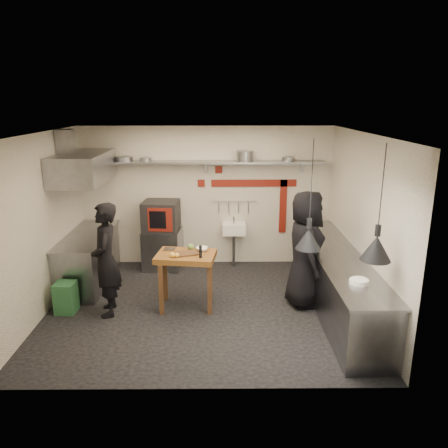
{
  "coord_description": "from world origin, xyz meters",
  "views": [
    {
      "loc": [
        0.28,
        -6.51,
        3.27
      ],
      "look_at": [
        0.34,
        0.3,
        1.34
      ],
      "focal_mm": 35.0,
      "sensor_mm": 36.0,
      "label": 1
    }
  ],
  "objects_px": {
    "oven_stand": "(163,249)",
    "prep_table": "(186,280)",
    "chef_left": "(106,260)",
    "combi_oven": "(161,216)",
    "green_bin": "(66,298)",
    "chef_right": "(305,249)"
  },
  "relations": [
    {
      "from": "combi_oven",
      "to": "chef_left",
      "type": "bearing_deg",
      "value": -102.36
    },
    {
      "from": "combi_oven",
      "to": "green_bin",
      "type": "distance_m",
      "value": 2.46
    },
    {
      "from": "oven_stand",
      "to": "green_bin",
      "type": "bearing_deg",
      "value": -119.25
    },
    {
      "from": "oven_stand",
      "to": "green_bin",
      "type": "distance_m",
      "value": 2.33
    },
    {
      "from": "combi_oven",
      "to": "prep_table",
      "type": "distance_m",
      "value": 1.95
    },
    {
      "from": "prep_table",
      "to": "chef_right",
      "type": "height_order",
      "value": "chef_right"
    },
    {
      "from": "green_bin",
      "to": "prep_table",
      "type": "height_order",
      "value": "prep_table"
    },
    {
      "from": "oven_stand",
      "to": "prep_table",
      "type": "xyz_separation_m",
      "value": [
        0.61,
        -1.75,
        0.06
      ]
    },
    {
      "from": "chef_right",
      "to": "green_bin",
      "type": "bearing_deg",
      "value": 91.41
    },
    {
      "from": "oven_stand",
      "to": "prep_table",
      "type": "relative_size",
      "value": 0.87
    },
    {
      "from": "prep_table",
      "to": "combi_oven",
      "type": "bearing_deg",
      "value": 116.71
    },
    {
      "from": "oven_stand",
      "to": "chef_left",
      "type": "xyz_separation_m",
      "value": [
        -0.61,
        -1.95,
        0.5
      ]
    },
    {
      "from": "chef_right",
      "to": "prep_table",
      "type": "bearing_deg",
      "value": 90.19
    },
    {
      "from": "chef_left",
      "to": "green_bin",
      "type": "bearing_deg",
      "value": -103.46
    },
    {
      "from": "green_bin",
      "to": "chef_right",
      "type": "relative_size",
      "value": 0.26
    },
    {
      "from": "combi_oven",
      "to": "chef_left",
      "type": "xyz_separation_m",
      "value": [
        -0.61,
        -1.95,
        -0.19
      ]
    },
    {
      "from": "green_bin",
      "to": "chef_left",
      "type": "distance_m",
      "value": 0.95
    },
    {
      "from": "chef_left",
      "to": "oven_stand",
      "type": "bearing_deg",
      "value": 151.59
    },
    {
      "from": "oven_stand",
      "to": "chef_right",
      "type": "height_order",
      "value": "chef_right"
    },
    {
      "from": "prep_table",
      "to": "chef_right",
      "type": "xyz_separation_m",
      "value": [
        1.92,
        0.1,
        0.5
      ]
    },
    {
      "from": "oven_stand",
      "to": "chef_left",
      "type": "relative_size",
      "value": 0.45
    },
    {
      "from": "combi_oven",
      "to": "prep_table",
      "type": "height_order",
      "value": "combi_oven"
    }
  ]
}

